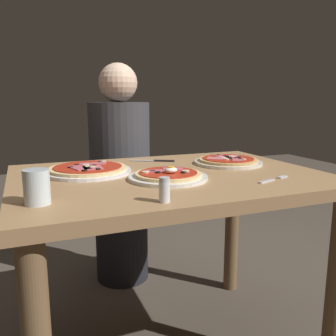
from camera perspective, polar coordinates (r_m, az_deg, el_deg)
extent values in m
cube|color=#9E754C|center=(1.30, 0.31, -1.77)|extent=(1.10, 0.80, 0.04)
cylinder|color=brown|center=(1.44, 25.28, -17.10)|extent=(0.07, 0.07, 0.69)
cylinder|color=brown|center=(1.65, -20.96, -13.13)|extent=(0.07, 0.07, 0.69)
cylinder|color=brown|center=(1.91, 10.15, -9.15)|extent=(0.07, 0.07, 0.69)
cylinder|color=white|center=(1.21, 0.02, -1.51)|extent=(0.27, 0.27, 0.01)
cylinder|color=#E5C17F|center=(1.21, 0.02, -1.00)|extent=(0.23, 0.23, 0.01)
cylinder|color=#B72D19|center=(1.21, 0.02, -0.70)|extent=(0.20, 0.20, 0.00)
torus|color=black|center=(1.19, 0.61, -0.69)|extent=(0.02, 0.02, 0.00)
torus|color=black|center=(1.21, -2.47, -0.50)|extent=(0.02, 0.02, 0.00)
torus|color=black|center=(1.21, 0.65, -0.44)|extent=(0.02, 0.02, 0.00)
torus|color=black|center=(1.19, 2.36, -0.72)|extent=(0.02, 0.02, 0.00)
torus|color=black|center=(1.19, -1.63, -0.69)|extent=(0.02, 0.02, 0.00)
cube|color=#C65B66|center=(1.21, -1.97, -0.48)|extent=(0.07, 0.05, 0.00)
cube|color=#C65B66|center=(1.25, 0.80, -0.15)|extent=(0.08, 0.07, 0.00)
cylinder|color=beige|center=(1.20, -3.61, -0.63)|extent=(0.03, 0.03, 0.00)
cylinder|color=beige|center=(1.21, 2.85, -0.47)|extent=(0.02, 0.02, 0.00)
ellipsoid|color=white|center=(1.18, 0.49, -0.34)|extent=(0.04, 0.03, 0.02)
cylinder|color=yellow|center=(1.18, 0.49, 0.13)|extent=(0.02, 0.02, 0.00)
cylinder|color=silver|center=(1.51, 9.56, 0.88)|extent=(0.28, 0.28, 0.01)
cylinder|color=tan|center=(1.51, 9.57, 1.29)|extent=(0.24, 0.24, 0.01)
cylinder|color=#B72D19|center=(1.51, 9.58, 1.53)|extent=(0.21, 0.21, 0.00)
torus|color=black|center=(1.50, 10.77, 1.57)|extent=(0.02, 0.02, 0.00)
torus|color=black|center=(1.57, 7.99, 2.05)|extent=(0.02, 0.02, 0.00)
torus|color=black|center=(1.48, 11.50, 1.44)|extent=(0.02, 0.02, 0.00)
torus|color=black|center=(1.53, 11.27, 1.74)|extent=(0.02, 0.02, 0.00)
torus|color=black|center=(1.50, 9.89, 1.56)|extent=(0.02, 0.02, 0.00)
cube|color=#D16B70|center=(1.48, 7.54, 1.54)|extent=(0.09, 0.09, 0.00)
cube|color=#C65B66|center=(1.46, 11.01, 1.27)|extent=(0.07, 0.08, 0.00)
cube|color=#C65B66|center=(1.54, 8.75, 1.83)|extent=(0.06, 0.08, 0.00)
cube|color=#D16B70|center=(1.54, 10.16, 1.82)|extent=(0.07, 0.06, 0.00)
cylinder|color=beige|center=(1.54, 10.10, 1.83)|extent=(0.02, 0.02, 0.00)
cylinder|color=beige|center=(1.51, 8.69, 1.67)|extent=(0.03, 0.03, 0.00)
cylinder|color=beige|center=(1.47, 9.28, 1.41)|extent=(0.02, 0.02, 0.00)
cylinder|color=beige|center=(1.48, 11.98, 1.36)|extent=(0.02, 0.02, 0.00)
cylinder|color=white|center=(1.34, -12.63, -0.52)|extent=(0.31, 0.31, 0.01)
cylinder|color=#E5C17F|center=(1.34, -12.65, -0.06)|extent=(0.28, 0.28, 0.01)
cylinder|color=#B72D19|center=(1.34, -12.66, 0.22)|extent=(0.25, 0.25, 0.00)
torus|color=black|center=(1.32, -15.26, 0.12)|extent=(0.02, 0.02, 0.00)
torus|color=black|center=(1.42, -10.69, 1.00)|extent=(0.02, 0.02, 0.00)
torus|color=black|center=(1.25, -13.17, -0.37)|extent=(0.02, 0.02, 0.00)
torus|color=black|center=(1.34, -11.72, 0.42)|extent=(0.02, 0.02, 0.00)
torus|color=black|center=(1.27, -11.10, -0.13)|extent=(0.02, 0.02, 0.00)
torus|color=black|center=(1.36, -14.39, 0.46)|extent=(0.02, 0.02, 0.00)
cube|color=#C65B66|center=(1.38, -11.94, 0.68)|extent=(0.10, 0.06, 0.00)
cube|color=#C65B66|center=(1.31, -13.91, 0.05)|extent=(0.08, 0.11, 0.00)
cube|color=#D16B70|center=(1.30, -11.95, 0.07)|extent=(0.07, 0.07, 0.00)
cylinder|color=beige|center=(1.36, -12.96, 0.50)|extent=(0.03, 0.03, 0.00)
cylinder|color=beige|center=(1.32, -12.65, 0.19)|extent=(0.02, 0.02, 0.00)
cylinder|color=beige|center=(1.41, -10.30, 1.01)|extent=(0.02, 0.02, 0.00)
cylinder|color=beige|center=(1.31, -12.01, 0.19)|extent=(0.02, 0.02, 0.00)
cylinder|color=silver|center=(0.98, -20.20, -2.85)|extent=(0.07, 0.07, 0.09)
cylinder|color=silver|center=(0.98, -20.12, -4.12)|extent=(0.06, 0.06, 0.05)
cube|color=silver|center=(1.21, 15.41, -2.04)|extent=(0.08, 0.04, 0.00)
cube|color=silver|center=(1.29, 18.04, -1.41)|extent=(0.04, 0.02, 0.00)
cube|color=silver|center=(1.29, 17.87, -1.38)|extent=(0.04, 0.02, 0.00)
cube|color=silver|center=(1.30, 17.70, -1.35)|extent=(0.04, 0.02, 0.00)
cube|color=silver|center=(1.30, 17.53, -1.32)|extent=(0.04, 0.02, 0.00)
cube|color=silver|center=(1.56, -4.09, 1.22)|extent=(0.11, 0.07, 0.00)
cube|color=black|center=(1.55, -0.64, 1.15)|extent=(0.09, 0.06, 0.01)
cylinder|color=white|center=(0.94, -0.59, -3.84)|extent=(0.03, 0.03, 0.05)
cylinder|color=silver|center=(0.93, -0.59, -1.85)|extent=(0.03, 0.03, 0.01)
cylinder|color=black|center=(2.06, -7.35, -11.06)|extent=(0.29, 0.29, 0.46)
cylinder|color=#38383D|center=(1.93, -7.71, 2.58)|extent=(0.32, 0.32, 0.52)
sphere|color=beige|center=(1.91, -7.99, 13.34)|extent=(0.20, 0.20, 0.20)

